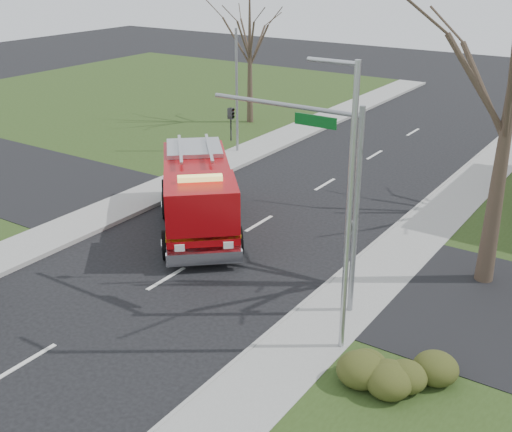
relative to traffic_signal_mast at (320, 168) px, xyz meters
The scene contains 9 objects.
ground 7.18m from the traffic_signal_mast, 163.94° to the right, with size 120.00×120.00×0.00m, color black.
sidewalk_right 4.97m from the traffic_signal_mast, 56.58° to the right, with size 2.40×80.00×0.15m, color gray.
sidewalk_left 12.41m from the traffic_signal_mast, behind, with size 2.40×80.00×0.15m, color gray.
hedge_corner 6.14m from the traffic_signal_mast, 33.41° to the right, with size 2.80×2.00×0.90m, color #2B3513.
bare_tree_left 23.97m from the traffic_signal_mast, 129.43° to the left, with size 4.50×4.50×9.00m.
traffic_signal_mast is the anchor object (origin of this frame).
streetlight_pole 2.78m from the traffic_signal_mast, 46.02° to the right, with size 1.48×0.16×8.40m.
utility_pole_far 17.38m from the traffic_signal_mast, 133.85° to the left, with size 0.14×0.14×7.00m, color gray.
fire_engine 8.14m from the traffic_signal_mast, 159.39° to the left, with size 7.35×7.82×3.24m.
Camera 1 is at (13.96, -15.09, 10.87)m, focal length 45.00 mm.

